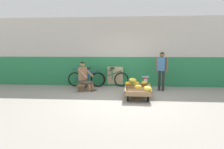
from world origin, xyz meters
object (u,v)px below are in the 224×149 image
Objects in this scene: weighing_scale at (145,80)px; banana_cart at (137,91)px; low_bench at (83,85)px; sign_board at (115,76)px; vendor_seated at (84,76)px; plastic_crate at (145,88)px; bicycle_near_left at (86,79)px; customer_adult at (162,67)px; shopping_bag at (146,91)px; bicycle_far_left at (110,79)px.

banana_cart is at bearing -110.44° from weighing_scale.
banana_cart is at bearing -28.40° from low_bench.
sign_board is (-1.24, 1.08, -0.01)m from weighing_scale.
vendor_seated is 2.47m from plastic_crate.
bicycle_near_left is 1.09× the size of customer_adult.
vendor_seated reaches higher than sign_board.
vendor_seated is 2.43m from weighing_scale.
weighing_scale is 0.64m from shopping_bag.
vendor_seated is at bearing 151.53° from banana_cart.
bicycle_far_left is 1.08× the size of customer_adult.
bicycle_near_left is 1.05m from bicycle_far_left.
bicycle_near_left reaches higher than low_bench.
sign_board is 3.70× the size of shopping_bag.
weighing_scale is at bearing -3.55° from low_bench.
sign_board is at bearing 33.85° from bicycle_far_left.
banana_cart is 2.43m from low_bench.
vendor_seated is (-2.06, 1.12, 0.33)m from banana_cart.
sign_board is at bearing 139.02° from weighing_scale.
customer_adult is at bearing -24.00° from sign_board.
low_bench is at bearing -89.30° from bicycle_near_left.
banana_cart is 1.09m from weighing_scale.
bicycle_far_left is 2.31m from customer_adult.
customer_adult reaches higher than weighing_scale.
customer_adult reaches higher than sign_board.
bicycle_near_left is at bearing 150.86° from shopping_bag.
vendor_seated is 3.17× the size of plastic_crate.
banana_cart reaches higher than low_bench.
vendor_seated is 4.75× the size of shopping_bag.
low_bench is 3.09× the size of plastic_crate.
customer_adult is 6.38× the size of shopping_bag.
bicycle_far_left is (1.04, 0.08, 0.00)m from bicycle_near_left.
banana_cart reaches higher than shopping_bag.
plastic_crate is 1.67m from sign_board.
bicycle_near_left is at bearing 90.70° from low_bench.
plastic_crate is at bearing -2.72° from vendor_seated.
weighing_scale is 0.20× the size of customer_adult.
customer_adult is (3.16, -0.60, 0.60)m from bicycle_near_left.
vendor_seated is 1.29× the size of sign_board.
banana_cart is 1.30× the size of low_bench.
plastic_crate is at bearing 86.17° from shopping_bag.
low_bench is at bearing 176.45° from weighing_scale.
low_bench is 4.64× the size of shopping_bag.
shopping_bag is at bearing -93.84° from weighing_scale.
plastic_crate is at bearing -32.06° from bicycle_far_left.
banana_cart is 0.87× the size of bicycle_far_left.
sign_board is 2.13m from customer_adult.
weighing_scale is at bearing 86.16° from shopping_bag.
plastic_crate is 1.06m from customer_adult.
shopping_bag is (0.34, 0.46, -0.12)m from banana_cart.
weighing_scale is 0.85m from customer_adult.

